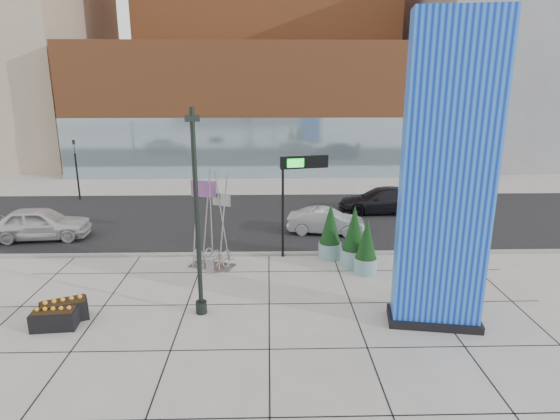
{
  "coord_description": "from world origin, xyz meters",
  "views": [
    {
      "loc": [
        1.01,
        -16.57,
        7.87
      ],
      "look_at": [
        1.47,
        2.0,
        2.74
      ],
      "focal_mm": 30.0,
      "sensor_mm": 36.0,
      "label": 1
    }
  ],
  "objects_px": {
    "public_art_sculpture": "(212,242)",
    "overhead_street_sign": "(301,172)",
    "lamp_post": "(198,235)",
    "blue_pylon": "(446,184)",
    "concrete_bollard": "(210,265)",
    "car_silver_mid": "(326,222)",
    "car_white_west": "(40,224)"
  },
  "relations": [
    {
      "from": "concrete_bollard",
      "to": "car_silver_mid",
      "type": "height_order",
      "value": "car_silver_mid"
    },
    {
      "from": "car_white_west",
      "to": "car_silver_mid",
      "type": "distance_m",
      "value": 14.77
    },
    {
      "from": "lamp_post",
      "to": "blue_pylon",
      "type": "bearing_deg",
      "value": -6.31
    },
    {
      "from": "lamp_post",
      "to": "overhead_street_sign",
      "type": "relative_size",
      "value": 1.52
    },
    {
      "from": "blue_pylon",
      "to": "lamp_post",
      "type": "relative_size",
      "value": 1.4
    },
    {
      "from": "overhead_street_sign",
      "to": "car_silver_mid",
      "type": "xyz_separation_m",
      "value": [
        1.61,
        3.35,
        -3.34
      ]
    },
    {
      "from": "blue_pylon",
      "to": "public_art_sculpture",
      "type": "xyz_separation_m",
      "value": [
        -8.01,
        5.16,
        -3.65
      ]
    },
    {
      "from": "lamp_post",
      "to": "public_art_sculpture",
      "type": "xyz_separation_m",
      "value": [
        -0.1,
        4.29,
        -1.76
      ]
    },
    {
      "from": "lamp_post",
      "to": "car_silver_mid",
      "type": "xyz_separation_m",
      "value": [
        5.43,
        8.76,
        -2.24
      ]
    },
    {
      "from": "public_art_sculpture",
      "to": "overhead_street_sign",
      "type": "xyz_separation_m",
      "value": [
        3.92,
        1.13,
        2.86
      ]
    },
    {
      "from": "public_art_sculpture",
      "to": "car_silver_mid",
      "type": "height_order",
      "value": "public_art_sculpture"
    },
    {
      "from": "blue_pylon",
      "to": "concrete_bollard",
      "type": "bearing_deg",
      "value": 160.45
    },
    {
      "from": "blue_pylon",
      "to": "car_white_west",
      "type": "distance_m",
      "value": 19.9
    },
    {
      "from": "blue_pylon",
      "to": "concrete_bollard",
      "type": "relative_size",
      "value": 15.64
    },
    {
      "from": "public_art_sculpture",
      "to": "concrete_bollard",
      "type": "bearing_deg",
      "value": -71.65
    },
    {
      "from": "lamp_post",
      "to": "car_silver_mid",
      "type": "relative_size",
      "value": 1.75
    },
    {
      "from": "car_white_west",
      "to": "blue_pylon",
      "type": "bearing_deg",
      "value": -122.89
    },
    {
      "from": "overhead_street_sign",
      "to": "car_silver_mid",
      "type": "height_order",
      "value": "overhead_street_sign"
    },
    {
      "from": "public_art_sculpture",
      "to": "lamp_post",
      "type": "bearing_deg",
      "value": -68.97
    },
    {
      "from": "blue_pylon",
      "to": "car_silver_mid",
      "type": "relative_size",
      "value": 2.45
    },
    {
      "from": "blue_pylon",
      "to": "overhead_street_sign",
      "type": "distance_m",
      "value": 7.54
    },
    {
      "from": "public_art_sculpture",
      "to": "car_white_west",
      "type": "height_order",
      "value": "public_art_sculpture"
    },
    {
      "from": "blue_pylon",
      "to": "concrete_bollard",
      "type": "xyz_separation_m",
      "value": [
        -8.03,
        4.49,
        -4.48
      ]
    },
    {
      "from": "public_art_sculpture",
      "to": "concrete_bollard",
      "type": "xyz_separation_m",
      "value": [
        -0.02,
        -0.67,
        -0.82
      ]
    },
    {
      "from": "public_art_sculpture",
      "to": "overhead_street_sign",
      "type": "distance_m",
      "value": 4.98
    },
    {
      "from": "overhead_street_sign",
      "to": "car_silver_mid",
      "type": "distance_m",
      "value": 4.99
    },
    {
      "from": "public_art_sculpture",
      "to": "car_silver_mid",
      "type": "distance_m",
      "value": 7.13
    },
    {
      "from": "overhead_street_sign",
      "to": "car_white_west",
      "type": "xyz_separation_m",
      "value": [
        -13.15,
        2.81,
        -3.17
      ]
    },
    {
      "from": "blue_pylon",
      "to": "car_silver_mid",
      "type": "xyz_separation_m",
      "value": [
        -2.48,
        9.64,
        -4.13
      ]
    },
    {
      "from": "public_art_sculpture",
      "to": "concrete_bollard",
      "type": "height_order",
      "value": "public_art_sculpture"
    },
    {
      "from": "concrete_bollard",
      "to": "blue_pylon",
      "type": "bearing_deg",
      "value": -29.22
    },
    {
      "from": "overhead_street_sign",
      "to": "car_silver_mid",
      "type": "bearing_deg",
      "value": 51.69
    }
  ]
}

